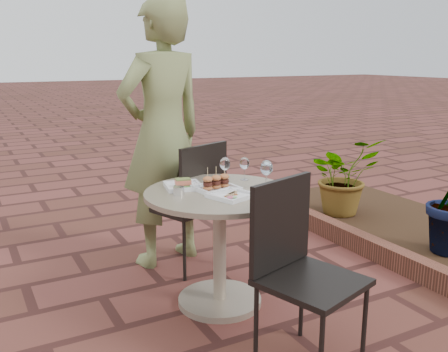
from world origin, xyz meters
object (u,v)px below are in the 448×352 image
chair_near (297,258)px  plate_salmon (183,185)px  cafe_table (220,230)px  diner (163,134)px  chair_far (193,196)px  plate_sliders (216,185)px  plate_tuna (231,195)px

chair_near → plate_salmon: (-0.23, 0.87, 0.20)m
cafe_table → chair_near: bearing=-84.4°
chair_near → diner: diner is taller
chair_far → plate_sliders: 0.58m
cafe_table → plate_salmon: (-0.16, 0.17, 0.26)m
cafe_table → diner: bearing=92.7°
cafe_table → chair_near: size_ratio=0.97×
chair_near → diner: 1.56m
chair_far → diner: (-0.12, 0.25, 0.42)m
cafe_table → plate_salmon: bearing=132.7°
cafe_table → diner: diner is taller
chair_far → plate_tuna: chair_far is taller
cafe_table → plate_salmon: plate_salmon is taller
chair_far → plate_sliders: size_ratio=3.66×
diner → plate_sliders: 0.81m
chair_far → plate_tuna: (-0.09, -0.70, 0.19)m
plate_sliders → cafe_table: bearing=-64.6°
chair_near → plate_salmon: size_ratio=3.69×
diner → plate_salmon: bearing=66.2°
diner → plate_tuna: 0.98m
diner → plate_tuna: bearing=79.1°
diner → plate_tuna: (0.03, -0.96, -0.22)m
plate_salmon → chair_far: bearing=57.7°
chair_near → plate_sliders: size_ratio=3.66×
chair_far → chair_near: (-0.01, -1.25, 0.00)m
chair_far → plate_tuna: bearing=62.6°
plate_sliders → plate_tuna: plate_sliders is taller
cafe_table → plate_sliders: plate_sliders is taller
chair_near → plate_sliders: 0.75m
chair_far → diner: 0.50m
plate_salmon → plate_tuna: (0.15, -0.32, -0.00)m
diner → plate_salmon: diner is taller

